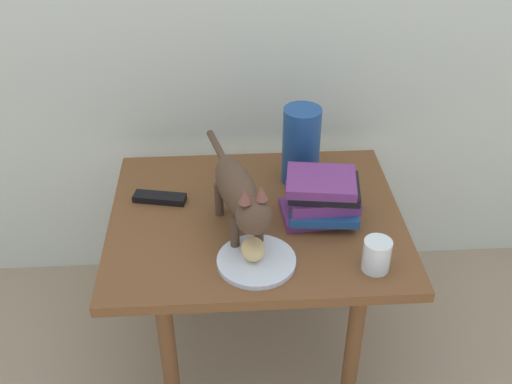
% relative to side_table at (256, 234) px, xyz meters
% --- Properties ---
extents(ground_plane, '(6.00, 6.00, 0.00)m').
position_rel_side_table_xyz_m(ground_plane, '(0.00, 0.00, -0.47)').
color(ground_plane, gray).
extents(side_table, '(0.81, 0.67, 0.53)m').
position_rel_side_table_xyz_m(side_table, '(0.00, 0.00, 0.00)').
color(side_table, brown).
rests_on(side_table, ground).
extents(plate, '(0.20, 0.20, 0.01)m').
position_rel_side_table_xyz_m(plate, '(-0.01, -0.20, 0.07)').
color(plate, silver).
rests_on(plate, side_table).
extents(bread_roll, '(0.06, 0.08, 0.05)m').
position_rel_side_table_xyz_m(bread_roll, '(-0.02, -0.19, 0.11)').
color(bread_roll, '#E0BC7A').
rests_on(bread_roll, plate).
extents(cat, '(0.16, 0.47, 0.23)m').
position_rel_side_table_xyz_m(cat, '(-0.05, -0.08, 0.20)').
color(cat, '#4C3828').
rests_on(cat, side_table).
extents(book_stack, '(0.22, 0.18, 0.14)m').
position_rel_side_table_xyz_m(book_stack, '(0.18, -0.02, 0.14)').
color(book_stack, '#72337A').
rests_on(book_stack, side_table).
extents(green_vase, '(0.11, 0.11, 0.24)m').
position_rel_side_table_xyz_m(green_vase, '(0.14, 0.17, 0.19)').
color(green_vase, navy).
rests_on(green_vase, side_table).
extents(candle_jar, '(0.07, 0.07, 0.08)m').
position_rel_side_table_xyz_m(candle_jar, '(0.28, -0.24, 0.10)').
color(candle_jar, silver).
rests_on(candle_jar, side_table).
extents(tv_remote, '(0.16, 0.07, 0.02)m').
position_rel_side_table_xyz_m(tv_remote, '(-0.27, 0.09, 0.08)').
color(tv_remote, black).
rests_on(tv_remote, side_table).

